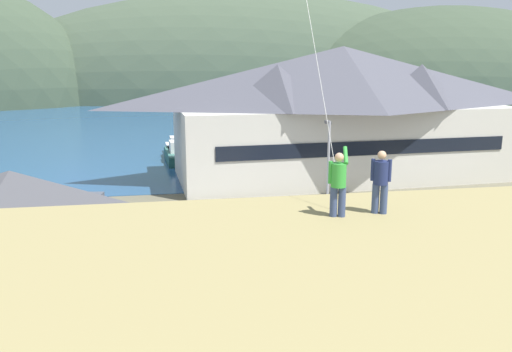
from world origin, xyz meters
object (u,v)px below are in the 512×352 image
at_px(storage_shed_waterside, 255,154).
at_px(parked_car_mid_row_far, 187,260).
at_px(storage_shed_near_lot, 14,219).
at_px(moored_boat_wharfside, 178,155).
at_px(parked_car_front_row_red, 485,251).
at_px(person_companion, 381,180).
at_px(wharf_dock, 209,151).
at_px(moored_boat_inner_slip, 177,150).
at_px(moored_boat_outer_mooring, 245,151).
at_px(parked_car_mid_row_near, 165,229).
at_px(harbor_lodge, 342,109).
at_px(person_kite_flyer, 338,182).
at_px(parking_light_pole, 328,161).
at_px(parked_car_lone_by_shed, 368,223).
at_px(parked_car_mid_row_center, 505,214).

xyz_separation_m(storage_shed_waterside, parked_car_mid_row_far, (-6.46, -20.24, -1.13)).
relative_size(storage_shed_near_lot, moored_boat_wharfside, 1.22).
relative_size(parked_car_front_row_red, person_companion, 2.43).
xyz_separation_m(wharf_dock, moored_boat_inner_slip, (-3.40, -0.95, 0.37)).
bearing_deg(parked_car_mid_row_far, moored_boat_outer_mooring, 76.84).
distance_m(storage_shed_waterside, wharf_dock, 13.57).
height_order(moored_boat_outer_mooring, parked_car_mid_row_near, moored_boat_outer_mooring).
bearing_deg(moored_boat_inner_slip, moored_boat_wharfside, -90.74).
height_order(wharf_dock, moored_boat_inner_slip, moored_boat_inner_slip).
xyz_separation_m(storage_shed_near_lot, parked_car_mid_row_near, (7.03, 1.78, -1.49)).
relative_size(harbor_lodge, person_kite_flyer, 16.26).
xyz_separation_m(storage_shed_waterside, parked_car_mid_row_near, (-7.48, -15.57, -1.13)).
bearing_deg(parking_light_pole, moored_boat_inner_slip, 111.43).
bearing_deg(moored_boat_outer_mooring, harbor_lodge, -56.21).
distance_m(storage_shed_waterside, parking_light_pole, 11.77).
relative_size(parked_car_mid_row_far, person_companion, 2.42).
xyz_separation_m(parked_car_mid_row_far, parked_car_lone_by_shed, (10.21, 3.88, 0.00)).
xyz_separation_m(wharf_dock, person_kite_flyer, (0.26, -42.82, 6.45)).
distance_m(parked_car_mid_row_center, parked_car_lone_by_shed, 8.70).
xyz_separation_m(storage_shed_near_lot, parked_car_lone_by_shed, (18.26, 1.00, -1.49)).
distance_m(harbor_lodge, storage_shed_waterside, 8.43).
xyz_separation_m(parked_car_mid_row_far, parked_car_mid_row_near, (-1.02, 4.67, 0.00)).
xyz_separation_m(storage_shed_near_lot, moored_boat_outer_mooring, (15.16, 27.54, -1.84)).
relative_size(storage_shed_waterside, parked_car_front_row_red, 1.35).
distance_m(storage_shed_near_lot, wharf_dock, 32.68).
relative_size(harbor_lodge, moored_boat_outer_mooring, 3.93).
bearing_deg(person_companion, storage_shed_waterside, 87.23).
bearing_deg(storage_shed_near_lot, parked_car_mid_row_center, 2.83).
xyz_separation_m(parked_car_mid_row_near, parked_car_lone_by_shed, (11.23, -0.78, 0.00)).
distance_m(moored_boat_outer_mooring, parked_car_front_row_red, 32.33).
bearing_deg(parked_car_lone_by_shed, person_companion, -111.36).
xyz_separation_m(wharf_dock, parked_car_mid_row_far, (-3.55, -33.36, 0.71)).
height_order(harbor_lodge, person_companion, harbor_lodge).
bearing_deg(parking_light_pole, parked_car_mid_row_center, -26.23).
height_order(wharf_dock, parked_car_mid_row_far, parked_car_mid_row_far).
distance_m(moored_boat_wharfside, parked_car_mid_row_center, 31.41).
xyz_separation_m(storage_shed_waterside, parked_car_mid_row_center, (12.44, -16.01, -1.13)).
xyz_separation_m(moored_boat_inner_slip, parking_light_pole, (9.22, -23.49, 2.96)).
bearing_deg(parked_car_lone_by_shed, wharf_dock, 102.75).
bearing_deg(parked_car_mid_row_center, parking_light_pole, 153.77).
bearing_deg(moored_boat_outer_mooring, moored_boat_wharfside, -171.52).
bearing_deg(parked_car_mid_row_center, moored_boat_outer_mooring, 114.22).
relative_size(storage_shed_near_lot, parked_car_lone_by_shed, 2.03).
relative_size(moored_boat_wharfside, parked_car_mid_row_near, 1.68).
relative_size(wharf_dock, moored_boat_wharfside, 1.87).
distance_m(moored_boat_inner_slip, parked_car_lone_by_shed, 30.25).
bearing_deg(moored_boat_outer_mooring, parking_light_pole, -84.04).
relative_size(storage_shed_near_lot, parked_car_front_row_red, 2.05).
distance_m(moored_boat_outer_mooring, parked_car_mid_row_center, 28.74).
bearing_deg(parked_car_front_row_red, person_companion, -137.75).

